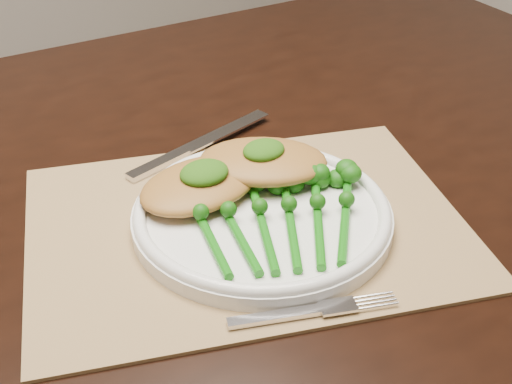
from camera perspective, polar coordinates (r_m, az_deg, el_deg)
placemat at (r=0.74m, az=-0.78°, el=-2.65°), size 0.54×0.47×0.00m
dinner_plate at (r=0.74m, az=0.49°, el=-1.77°), size 0.27×0.27×0.02m
knife at (r=0.87m, az=-5.46°, el=3.40°), size 0.22×0.06×0.01m
fork at (r=0.64m, az=5.48°, el=-9.29°), size 0.15×0.07×0.00m
chicken_fillet_left at (r=0.75m, az=-4.54°, el=0.59°), size 0.15×0.11×0.03m
chicken_fillet_right at (r=0.78m, az=0.56°, el=2.48°), size 0.17×0.16×0.03m
pesto_dollop_left at (r=0.74m, az=-4.17°, el=1.54°), size 0.05×0.05×0.02m
pesto_dollop_right at (r=0.77m, az=0.62°, el=3.36°), size 0.05×0.04×0.02m
broccolini_bundle at (r=0.71m, az=1.69°, el=-2.69°), size 0.23×0.23×0.04m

